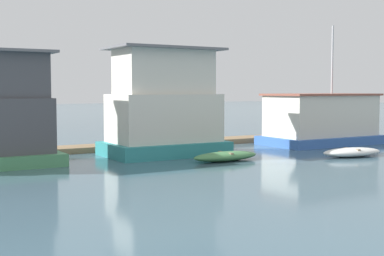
% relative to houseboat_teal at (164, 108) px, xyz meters
% --- Properties ---
extents(ground_plane, '(200.00, 200.00, 0.00)m').
position_rel_houseboat_teal_xyz_m(ground_plane, '(1.25, 0.27, -2.45)').
color(ground_plane, '#426070').
extents(dock_walkway, '(33.80, 1.83, 0.30)m').
position_rel_houseboat_teal_xyz_m(dock_walkway, '(1.25, 3.64, -2.30)').
color(dock_walkway, '#846B4C').
rests_on(dock_walkway, ground_plane).
extents(houseboat_teal, '(6.08, 3.86, 5.52)m').
position_rel_houseboat_teal_xyz_m(houseboat_teal, '(0.00, 0.00, 0.00)').
color(houseboat_teal, teal).
rests_on(houseboat_teal, ground_plane).
extents(houseboat_blue, '(7.30, 4.06, 7.35)m').
position_rel_houseboat_teal_xyz_m(houseboat_blue, '(10.99, -0.06, -0.94)').
color(houseboat_blue, '#3866B7').
rests_on(houseboat_blue, ground_plane).
extents(dinghy_green, '(3.61, 1.36, 0.45)m').
position_rel_houseboat_teal_xyz_m(dinghy_green, '(1.41, -3.59, -2.22)').
color(dinghy_green, '#47844C').
rests_on(dinghy_green, ground_plane).
extents(dinghy_white, '(3.51, 1.83, 0.46)m').
position_rel_houseboat_teal_xyz_m(dinghy_white, '(7.82, -5.51, -2.22)').
color(dinghy_white, white).
rests_on(dinghy_white, ground_plane).
extents(mooring_post_centre, '(0.30, 0.30, 1.77)m').
position_rel_houseboat_teal_xyz_m(mooring_post_centre, '(2.75, 2.48, -1.57)').
color(mooring_post_centre, brown).
rests_on(mooring_post_centre, ground_plane).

